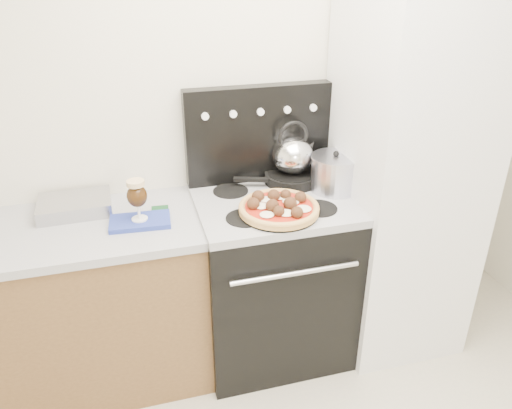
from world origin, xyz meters
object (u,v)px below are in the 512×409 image
object	(u,v)px
skillet	(292,178)
beer_glass	(138,200)
fridge	(403,181)
oven_mitt	(140,222)
tea_kettle	(293,152)
stove_body	(272,280)
stock_pot	(335,174)
base_cabinet	(54,314)
pizza	(279,206)
pizza_pan	(279,213)

from	to	relation	value
skillet	beer_glass	bearing A→B (deg)	-165.26
fridge	oven_mitt	distance (m)	1.35
fridge	tea_kettle	size ratio (longest dim) A/B	8.01
stove_body	fridge	bearing A→B (deg)	-2.05
oven_mitt	tea_kettle	size ratio (longest dim) A/B	1.15
stove_body	stock_pot	size ratio (longest dim) A/B	3.68
base_cabinet	pizza	xyz separation A→B (m)	(1.09, -0.17, 0.53)
beer_glass	tea_kettle	bearing A→B (deg)	14.74
oven_mitt	pizza	xyz separation A→B (m)	(0.63, -0.11, 0.05)
stove_body	stock_pot	distance (m)	0.66
tea_kettle	base_cabinet	bearing A→B (deg)	-157.98
pizza_pan	base_cabinet	bearing A→B (deg)	171.04
oven_mitt	beer_glass	bearing A→B (deg)	0.00
pizza	tea_kettle	size ratio (longest dim) A/B	1.57
base_cabinet	stove_body	bearing A→B (deg)	-1.30
base_cabinet	oven_mitt	world-z (taller)	oven_mitt
pizza	skillet	xyz separation A→B (m)	(0.18, 0.32, -0.01)
pizza_pan	fridge	bearing A→B (deg)	9.61
beer_glass	skillet	size ratio (longest dim) A/B	0.69
pizza_pan	tea_kettle	world-z (taller)	tea_kettle
base_cabinet	pizza_pan	bearing A→B (deg)	-8.96
pizza	pizza_pan	bearing A→B (deg)	0.00
base_cabinet	fridge	xyz separation A→B (m)	(1.80, -0.05, 0.52)
fridge	stock_pot	world-z (taller)	fridge
base_cabinet	tea_kettle	distance (m)	1.43
pizza	skillet	distance (m)	0.37
oven_mitt	stock_pot	size ratio (longest dim) A/B	1.14
stove_body	pizza	size ratio (longest dim) A/B	2.35
beer_glass	tea_kettle	size ratio (longest dim) A/B	0.83
pizza_pan	skillet	xyz separation A→B (m)	(0.18, 0.32, 0.02)
pizza_pan	skillet	size ratio (longest dim) A/B	1.26
oven_mitt	pizza	size ratio (longest dim) A/B	0.73
base_cabinet	beer_glass	size ratio (longest dim) A/B	7.35
stove_body	pizza_pan	xyz separation A→B (m)	(-0.02, -0.15, 0.49)
tea_kettle	oven_mitt	bearing A→B (deg)	-150.10
stove_body	skillet	size ratio (longest dim) A/B	3.05
skillet	pizza_pan	bearing A→B (deg)	-118.56
base_cabinet	tea_kettle	bearing A→B (deg)	6.86
oven_mitt	beer_glass	xyz separation A→B (m)	(0.00, 0.00, 0.11)
skillet	stock_pot	size ratio (longest dim) A/B	1.20
beer_glass	stock_pot	xyz separation A→B (m)	(0.98, 0.07, -0.01)
base_cabinet	beer_glass	xyz separation A→B (m)	(0.46, -0.06, 0.59)
fridge	beer_glass	distance (m)	1.35
pizza	tea_kettle	world-z (taller)	tea_kettle
pizza	stock_pot	size ratio (longest dim) A/B	1.56
pizza_pan	pizza	distance (m)	0.03
pizza_pan	tea_kettle	bearing A→B (deg)	61.44
pizza	oven_mitt	bearing A→B (deg)	169.96
pizza	skillet	bearing A→B (deg)	61.44
base_cabinet	pizza	distance (m)	1.22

